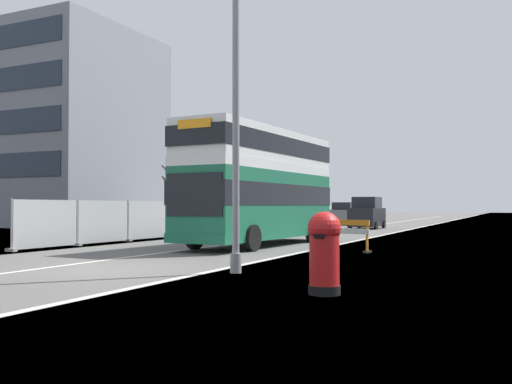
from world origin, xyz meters
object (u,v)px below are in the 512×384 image
(double_decker_bus, at_px, (260,185))
(lamppost_foreground, at_px, (236,106))
(car_oncoming_near, at_px, (367,214))
(red_pillar_postbox, at_px, (324,249))
(roadworks_barrier, at_px, (348,231))
(car_receding_mid, at_px, (344,214))

(double_decker_bus, relative_size, lamppost_foreground, 1.14)
(lamppost_foreground, bearing_deg, car_oncoming_near, 97.73)
(red_pillar_postbox, distance_m, roadworks_barrier, 10.22)
(red_pillar_postbox, xyz_separation_m, roadworks_barrier, (-2.40, 9.93, -0.11))
(roadworks_barrier, bearing_deg, double_decker_bus, 158.28)
(double_decker_bus, height_order, lamppost_foreground, lamppost_foreground)
(red_pillar_postbox, bearing_deg, car_oncoming_near, 102.72)
(red_pillar_postbox, relative_size, car_oncoming_near, 0.39)
(car_receding_mid, bearing_deg, lamppost_foreground, -77.81)
(lamppost_foreground, height_order, roadworks_barrier, lamppost_foreground)
(lamppost_foreground, bearing_deg, roadworks_barrier, 84.71)
(double_decker_bus, height_order, roadworks_barrier, double_decker_bus)
(car_receding_mid, bearing_deg, car_oncoming_near, -61.71)
(car_receding_mid, bearing_deg, roadworks_barrier, -73.34)
(double_decker_bus, distance_m, car_receding_mid, 26.93)
(double_decker_bus, height_order, red_pillar_postbox, double_decker_bus)
(lamppost_foreground, bearing_deg, red_pillar_postbox, -36.59)
(lamppost_foreground, distance_m, roadworks_barrier, 8.41)
(double_decker_bus, height_order, car_receding_mid, double_decker_bus)
(double_decker_bus, bearing_deg, car_receding_mid, 98.76)
(roadworks_barrier, bearing_deg, car_receding_mid, 106.66)
(red_pillar_postbox, distance_m, car_oncoming_near, 31.85)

